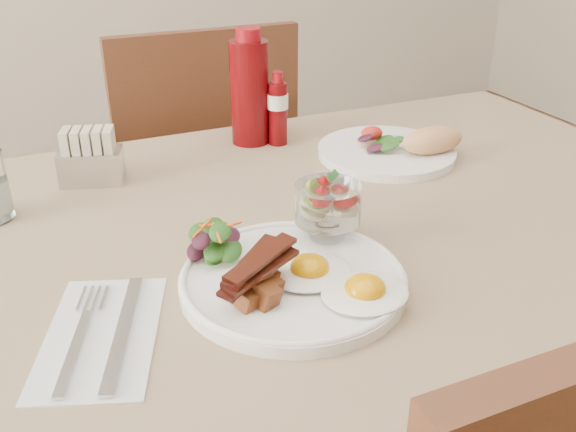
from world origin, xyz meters
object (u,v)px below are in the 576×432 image
object	(u,v)px
fruit_cup	(328,204)
sugar_caddy	(91,159)
ketchup_bottle	(250,90)
table	(318,267)
hot_sauce_bottle	(278,110)
main_plate	(293,281)
chair_far	(200,187)
second_plate	(397,148)

from	to	relation	value
fruit_cup	sugar_caddy	world-z (taller)	fruit_cup
fruit_cup	ketchup_bottle	bearing A→B (deg)	83.05
table	hot_sauce_bottle	size ratio (longest dim) A/B	9.50
main_plate	hot_sauce_bottle	world-z (taller)	hot_sauce_bottle
chair_far	fruit_cup	bearing A→B (deg)	-92.35
chair_far	main_plate	xyz separation A→B (m)	(-0.11, -0.82, 0.24)
main_plate	second_plate	xyz separation A→B (m)	(0.35, 0.32, 0.01)
table	sugar_caddy	size ratio (longest dim) A/B	11.70
second_plate	sugar_caddy	distance (m)	0.54
ketchup_bottle	second_plate	bearing A→B (deg)	-40.06
fruit_cup	hot_sauce_bottle	bearing A→B (deg)	76.38
table	main_plate	world-z (taller)	main_plate
ketchup_bottle	fruit_cup	bearing A→B (deg)	-96.95
main_plate	ketchup_bottle	bearing A→B (deg)	74.86
ketchup_bottle	chair_far	bearing A→B (deg)	93.75
fruit_cup	sugar_caddy	bearing A→B (deg)	126.19
table	sugar_caddy	xyz separation A→B (m)	(-0.29, 0.27, 0.13)
main_plate	fruit_cup	distance (m)	0.12
chair_far	hot_sauce_bottle	size ratio (longest dim) A/B	6.64
table	fruit_cup	world-z (taller)	fruit_cup
chair_far	sugar_caddy	distance (m)	0.56
ketchup_bottle	hot_sauce_bottle	distance (m)	0.06
ketchup_bottle	sugar_caddy	distance (m)	0.32
chair_far	sugar_caddy	bearing A→B (deg)	-126.12
hot_sauce_bottle	second_plate	bearing A→B (deg)	-41.14
chair_far	sugar_caddy	xyz separation A→B (m)	(-0.29, -0.40, 0.27)
chair_far	second_plate	bearing A→B (deg)	-64.79
fruit_cup	sugar_caddy	xyz separation A→B (m)	(-0.26, 0.35, -0.03)
main_plate	ketchup_bottle	xyz separation A→B (m)	(0.13, 0.50, 0.09)
main_plate	second_plate	bearing A→B (deg)	41.98
ketchup_bottle	table	bearing A→B (deg)	-93.55
table	sugar_caddy	distance (m)	0.41
main_plate	fruit_cup	xyz separation A→B (m)	(0.08, 0.07, 0.06)
second_plate	hot_sauce_bottle	world-z (taller)	hot_sauce_bottle
main_plate	sugar_caddy	size ratio (longest dim) A/B	2.46
table	ketchup_bottle	world-z (taller)	ketchup_bottle
chair_far	fruit_cup	size ratio (longest dim) A/B	10.27
fruit_cup	second_plate	xyz separation A→B (m)	(0.27, 0.24, -0.05)
table	chair_far	distance (m)	0.68
table	second_plate	xyz separation A→B (m)	(0.24, 0.16, 0.11)
second_plate	ketchup_bottle	size ratio (longest dim) A/B	1.19
second_plate	ketchup_bottle	distance (m)	0.29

